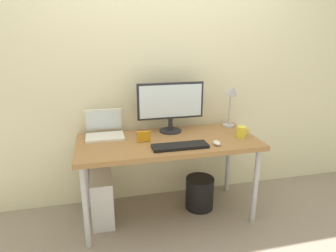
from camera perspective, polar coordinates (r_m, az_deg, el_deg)
The scene contains 12 objects.
ground_plane at distance 2.81m, azimuth 0.00°, elevation -16.52°, with size 6.00×6.00×0.00m, color gray.
back_wall at distance 2.73m, azimuth -1.95°, elevation 11.73°, with size 4.40×0.04×2.60m, color beige.
desk at distance 2.51m, azimuth 0.00°, elevation -3.96°, with size 1.51×0.67×0.72m.
monitor at distance 2.62m, azimuth 0.50°, elevation 4.28°, with size 0.59×0.20×0.45m.
laptop at distance 2.62m, azimuth -12.13°, elevation -0.66°, with size 0.32×0.28×0.23m.
desk_lamp at distance 2.80m, azimuth 12.19°, elevation 5.60°, with size 0.11×0.16×0.42m.
keyboard at distance 2.31m, azimuth 2.35°, elevation -3.88°, with size 0.44×0.14×0.02m, color black.
mouse at distance 2.40m, azimuth 9.37°, elevation -3.23°, with size 0.06×0.09×0.03m, color silver.
coffee_mug at distance 2.60m, azimuth 13.97°, elevation -1.12°, with size 0.12×0.08×0.10m.
photo_frame at distance 2.42m, azimuth -4.70°, elevation -2.02°, with size 0.11×0.02×0.09m, color orange.
computer_tower at distance 2.69m, azimuth -12.54°, elevation -13.50°, with size 0.18×0.36×0.42m, color silver.
wastebasket at distance 2.84m, azimuth 6.09°, elevation -12.68°, with size 0.26×0.26×0.30m, color black.
Camera 1 is at (-0.54, -2.27, 1.57)m, focal length 31.66 mm.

